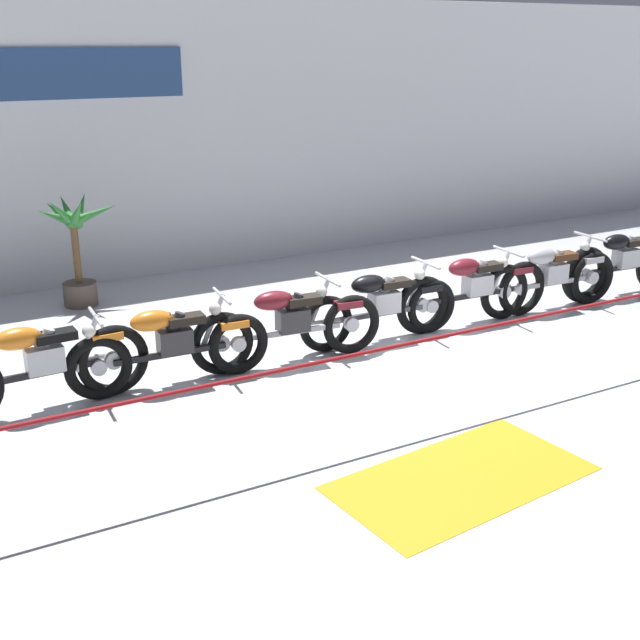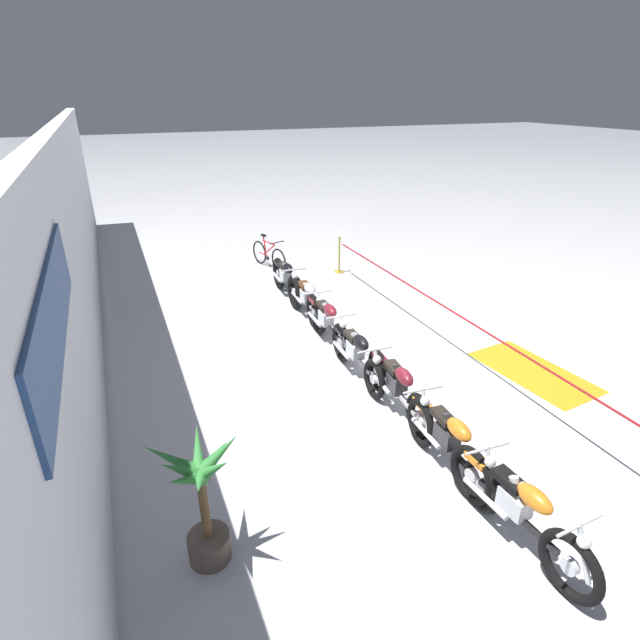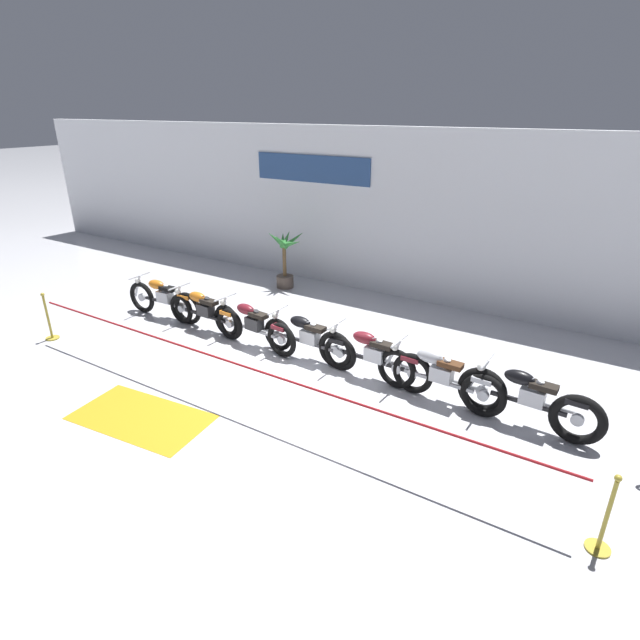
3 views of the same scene
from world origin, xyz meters
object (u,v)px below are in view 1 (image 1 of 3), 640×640
motorcycle_silver_5 (549,278)px  stanchion_far_left (382,363)px  motorcycle_orange_0 (39,366)px  floor_banner (462,478)px  potted_palm_left_of_row (76,245)px  motorcycle_black_6 (622,264)px  motorcycle_maroon_2 (288,325)px  motorcycle_maroon_4 (473,289)px  motorcycle_black_3 (380,306)px  motorcycle_orange_1 (170,346)px

motorcycle_silver_5 → stanchion_far_left: 4.53m
motorcycle_orange_0 → floor_banner: bearing=-47.4°
potted_palm_left_of_row → stanchion_far_left: bearing=-74.3°
potted_palm_left_of_row → motorcycle_black_6: bearing=-25.7°
motorcycle_orange_0 → motorcycle_maroon_2: size_ratio=0.97×
potted_palm_left_of_row → stanchion_far_left: 5.61m
motorcycle_maroon_2 → motorcycle_silver_5: bearing=-0.3°
motorcycle_maroon_4 → floor_banner: motorcycle_maroon_4 is taller
motorcycle_black_3 → floor_banner: 3.37m
motorcycle_silver_5 → motorcycle_maroon_2: bearing=179.7°
motorcycle_black_3 → stanchion_far_left: bearing=-122.7°
motorcycle_maroon_4 → potted_palm_left_of_row: bearing=142.4°
motorcycle_orange_1 → motorcycle_black_3: (2.70, 0.05, 0.01)m
motorcycle_silver_5 → stanchion_far_left: size_ratio=0.22×
floor_banner → motorcycle_silver_5: bearing=31.9°
motorcycle_black_6 → stanchion_far_left: (-5.48, -2.03, 0.26)m
motorcycle_maroon_4 → stanchion_far_left: bearing=-143.2°
motorcycle_black_3 → floor_banner: bearing=-110.7°
motorcycle_black_6 → potted_palm_left_of_row: 7.78m
motorcycle_black_3 → potted_palm_left_of_row: (-2.88, 3.27, 0.40)m
motorcycle_maroon_2 → motorcycle_maroon_4: bearing=1.0°
motorcycle_maroon_4 → potted_palm_left_of_row: 5.45m
motorcycle_orange_0 → motorcycle_black_6: motorcycle_black_6 is taller
motorcycle_black_6 → floor_banner: (-5.29, -3.02, -0.48)m
motorcycle_orange_1 → motorcycle_maroon_4: motorcycle_maroon_4 is taller
motorcycle_black_6 → potted_palm_left_of_row: bearing=154.3°
motorcycle_silver_5 → motorcycle_black_6: motorcycle_black_6 is taller
motorcycle_silver_5 → motorcycle_black_3: bearing=177.7°
motorcycle_orange_0 → motorcycle_black_6: bearing=-0.6°
motorcycle_orange_1 → motorcycle_silver_5: 5.39m
motorcycle_orange_0 → motorcycle_orange_1: motorcycle_orange_0 is taller
floor_banner → motorcycle_black_6: bearing=23.7°
potted_palm_left_of_row → stanchion_far_left: potted_palm_left_of_row is taller
motorcycle_black_3 → motorcycle_silver_5: 2.69m
motorcycle_maroon_2 → motorcycle_black_3: (1.31, 0.09, -0.01)m
motorcycle_maroon_4 → motorcycle_silver_5: (1.26, -0.07, 0.00)m
motorcycle_orange_0 → motorcycle_silver_5: motorcycle_orange_0 is taller
motorcycle_maroon_4 → motorcycle_silver_5: 1.26m
motorcycle_maroon_2 → motorcycle_black_3: 1.31m
motorcycle_orange_0 → floor_banner: 4.24m
motorcycle_maroon_4 → stanchion_far_left: 3.49m
motorcycle_orange_0 → potted_palm_left_of_row: (1.15, 3.29, 0.38)m
motorcycle_maroon_4 → floor_banner: (-2.60, -3.08, -0.47)m
motorcycle_orange_1 → floor_banner: (1.52, -3.07, -0.45)m
motorcycle_orange_1 → potted_palm_left_of_row: 3.36m
floor_banner → motorcycle_orange_0: bearing=126.5°
motorcycle_black_3 → stanchion_far_left: stanchion_far_left is taller
motorcycle_orange_0 → motorcycle_silver_5: size_ratio=0.98×
motorcycle_black_3 → motorcycle_maroon_4: bearing=-1.6°
motorcycle_orange_0 → motorcycle_orange_1: size_ratio=1.00×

